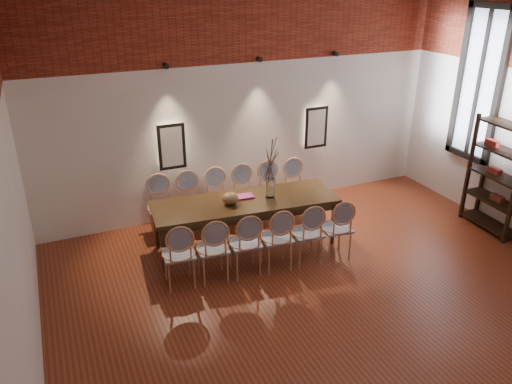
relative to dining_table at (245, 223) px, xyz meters
name	(u,v)px	position (x,y,z in m)	size (l,w,h in m)	color
floor	(359,322)	(0.56, -2.21, -0.39)	(7.00, 7.00, 0.02)	brown
wall_back	(245,93)	(0.56, 1.34, 1.62)	(7.00, 0.10, 4.00)	silver
brick_band_back	(246,12)	(0.56, 1.27, 2.88)	(7.00, 0.02, 1.50)	maroon
niche_left	(171,146)	(-0.74, 1.24, 0.93)	(0.36, 0.06, 0.66)	#FFEAC6
niche_right	(315,127)	(1.86, 1.24, 0.93)	(0.36, 0.06, 0.66)	#FFEAC6
spot_fixture_left	(166,66)	(-0.74, 1.21, 2.17)	(0.08, 0.08, 0.10)	black
spot_fixture_mid	(259,59)	(0.76, 1.21, 2.17)	(0.08, 0.08, 0.10)	black
spot_fixture_right	(335,54)	(2.16, 1.21, 2.17)	(0.08, 0.08, 0.10)	black
window_glass	(480,85)	(4.02, -0.21, 1.77)	(0.02, 0.78, 2.38)	silver
window_frame	(479,85)	(4.00, -0.21, 1.77)	(0.08, 0.90, 2.50)	black
window_mullion	(479,85)	(4.00, -0.21, 1.77)	(0.06, 0.06, 2.40)	black
dining_table	(245,223)	(0.00, 0.00, 0.00)	(2.72, 0.87, 0.75)	#382410
chair_near_a	(179,254)	(-1.19, -0.61, 0.09)	(0.44, 0.44, 0.94)	tan
chair_near_b	(212,248)	(-0.74, -0.65, 0.09)	(0.44, 0.44, 0.94)	tan
chair_near_c	(245,243)	(-0.29, -0.69, 0.09)	(0.44, 0.44, 0.94)	tan
chair_near_d	(276,238)	(0.16, -0.73, 0.09)	(0.44, 0.44, 0.94)	tan
chair_near_e	(307,233)	(0.61, -0.77, 0.09)	(0.44, 0.44, 0.94)	tan
chair_near_f	(336,228)	(1.06, -0.82, 0.09)	(0.44, 0.44, 0.94)	tan
chair_far_a	(162,208)	(-1.06, 0.82, 0.09)	(0.44, 0.44, 0.94)	tan
chair_far_b	(191,204)	(-0.61, 0.77, 0.09)	(0.44, 0.44, 0.94)	tan
chair_far_c	(218,200)	(-0.16, 0.73, 0.09)	(0.44, 0.44, 0.94)	tan
chair_far_d	(245,196)	(0.29, 0.69, 0.09)	(0.44, 0.44, 0.94)	tan
chair_far_e	(272,193)	(0.74, 0.65, 0.09)	(0.44, 0.44, 0.94)	tan
chair_far_f	(297,189)	(1.19, 0.61, 0.09)	(0.44, 0.44, 0.94)	tan
vase	(270,188)	(0.39, -0.03, 0.53)	(0.14, 0.14, 0.30)	silver
dried_branches	(270,159)	(0.39, -0.03, 0.98)	(0.50, 0.50, 0.70)	#4F3930
bowl	(230,198)	(-0.24, -0.03, 0.46)	(0.24, 0.24, 0.18)	brown
book	(245,197)	(0.03, 0.10, 0.39)	(0.26, 0.18, 0.03)	#99286B
shelving_rack	(499,177)	(3.84, -1.07, 0.53)	(0.38, 1.00, 1.80)	black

